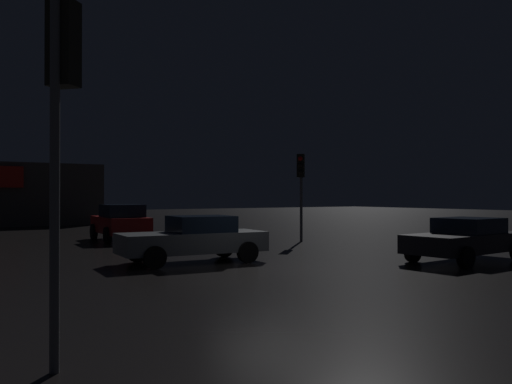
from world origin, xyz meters
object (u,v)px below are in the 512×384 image
(traffic_signal_cross_left, at_px, (301,177))
(car_far, at_px, (121,222))
(car_near, at_px, (194,239))
(car_crossing, at_px, (467,239))
(traffic_signal_main, at_px, (62,89))

(traffic_signal_cross_left, xyz_separation_m, car_far, (-6.41, 4.72, -1.99))
(car_near, xyz_separation_m, car_crossing, (7.13, -4.23, -0.04))
(traffic_signal_cross_left, bearing_deg, car_near, -150.80)
(traffic_signal_cross_left, relative_size, car_far, 0.94)
(car_far, relative_size, car_crossing, 0.91)
(car_far, distance_m, car_crossing, 14.43)
(traffic_signal_cross_left, bearing_deg, traffic_signal_main, -136.72)
(traffic_signal_cross_left, distance_m, car_far, 8.20)
(car_far, bearing_deg, traffic_signal_main, -110.74)
(car_near, height_order, car_far, car_far)
(car_near, relative_size, car_crossing, 0.99)
(traffic_signal_main, height_order, car_near, traffic_signal_main)
(traffic_signal_cross_left, height_order, car_crossing, traffic_signal_cross_left)
(car_crossing, bearing_deg, car_far, 116.61)
(car_near, height_order, car_crossing, car_near)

